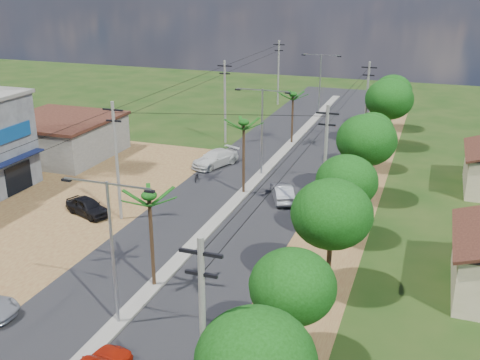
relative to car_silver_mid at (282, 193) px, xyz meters
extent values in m
plane|color=black|center=(-3.48, -19.63, -0.69)|extent=(160.00, 160.00, 0.00)
cube|color=black|center=(-3.48, -4.63, -0.67)|extent=(12.00, 110.00, 0.04)
cube|color=#605E56|center=(-3.48, -1.63, -0.60)|extent=(1.00, 90.00, 0.18)
cube|color=brown|center=(5.02, -4.63, -0.68)|extent=(5.00, 90.00, 0.03)
cube|color=#0D1437|center=(-21.08, -5.63, 2.41)|extent=(0.80, 5.40, 0.15)
cube|color=black|center=(-21.43, -5.63, 0.61)|extent=(0.10, 3.00, 2.40)
cube|color=navy|center=(-21.40, -5.63, 4.51)|extent=(0.12, 4.20, 1.20)
cube|color=#605E56|center=(-24.48, 4.37, 1.11)|extent=(10.00, 10.00, 3.60)
cube|color=black|center=(-24.48, 4.37, 3.11)|extent=(10.40, 10.40, 0.30)
cylinder|color=black|center=(5.82, -19.63, 1.23)|extent=(0.28, 0.28, 3.85)
ellipsoid|color=black|center=(5.82, -19.63, 3.43)|extent=(4.00, 4.00, 3.40)
cylinder|color=black|center=(6.22, -12.63, 1.58)|extent=(0.28, 0.28, 4.55)
ellipsoid|color=black|center=(6.22, -12.63, 4.18)|extent=(4.60, 4.60, 3.91)
cylinder|color=black|center=(5.92, -5.63, 1.34)|extent=(0.28, 0.28, 4.06)
ellipsoid|color=black|center=(5.92, -5.63, 3.66)|extent=(4.20, 4.20, 3.57)
cylinder|color=black|center=(6.12, 2.37, 1.69)|extent=(0.28, 0.28, 4.76)
ellipsoid|color=black|center=(6.12, 2.37, 4.41)|extent=(4.80, 4.80, 4.08)
cylinder|color=black|center=(5.72, 10.37, 1.13)|extent=(0.28, 0.28, 3.64)
ellipsoid|color=black|center=(5.72, 10.37, 3.21)|extent=(3.80, 3.80, 3.23)
cylinder|color=black|center=(6.32, 18.37, 1.76)|extent=(0.28, 0.28, 4.90)
ellipsoid|color=black|center=(6.32, 18.37, 4.56)|extent=(5.00, 5.00, 4.25)
cylinder|color=black|center=(6.02, 26.37, 1.48)|extent=(0.28, 0.28, 4.34)
ellipsoid|color=black|center=(6.02, 26.37, 3.96)|extent=(4.40, 4.40, 3.74)
cylinder|color=black|center=(-3.48, -15.63, 2.21)|extent=(0.22, 0.22, 5.80)
cylinder|color=black|center=(-3.48, 0.37, 2.41)|extent=(0.22, 0.22, 6.20)
cylinder|color=black|center=(-3.48, 16.37, 2.06)|extent=(0.22, 0.22, 5.50)
cylinder|color=gray|center=(-3.48, -19.63, 3.31)|extent=(0.16, 0.16, 8.00)
cube|color=gray|center=(-2.28, -19.63, 7.21)|extent=(2.40, 0.08, 0.08)
cube|color=gray|center=(-4.68, -19.63, 7.21)|extent=(2.40, 0.08, 0.08)
cube|color=black|center=(-1.18, -19.63, 7.11)|extent=(0.50, 0.18, 0.12)
cube|color=black|center=(-5.78, -19.63, 7.11)|extent=(0.50, 0.18, 0.12)
cylinder|color=gray|center=(-3.48, 5.37, 3.31)|extent=(0.16, 0.16, 8.00)
cube|color=gray|center=(-2.28, 5.37, 7.21)|extent=(2.40, 0.08, 0.08)
cube|color=gray|center=(-4.68, 5.37, 7.21)|extent=(2.40, 0.08, 0.08)
cube|color=black|center=(-1.18, 5.37, 7.11)|extent=(0.50, 0.18, 0.12)
cube|color=black|center=(-5.78, 5.37, 7.11)|extent=(0.50, 0.18, 0.12)
cylinder|color=gray|center=(-3.48, 30.37, 3.31)|extent=(0.16, 0.16, 8.00)
cube|color=gray|center=(-2.28, 30.37, 7.21)|extent=(2.40, 0.08, 0.08)
cube|color=gray|center=(-4.68, 30.37, 7.21)|extent=(2.40, 0.08, 0.08)
cube|color=black|center=(-1.18, 30.37, 7.11)|extent=(0.50, 0.18, 0.12)
cube|color=black|center=(-5.78, 30.37, 7.11)|extent=(0.50, 0.18, 0.12)
cylinder|color=#605E56|center=(-10.48, -7.63, 3.81)|extent=(0.24, 0.24, 9.00)
cube|color=black|center=(-10.48, -7.63, 7.71)|extent=(1.60, 0.12, 0.12)
cube|color=black|center=(-10.48, -7.63, 6.91)|extent=(1.20, 0.12, 0.12)
cylinder|color=#605E56|center=(-10.48, 14.37, 3.81)|extent=(0.24, 0.24, 9.00)
cube|color=black|center=(-10.48, 14.37, 7.71)|extent=(1.60, 0.12, 0.12)
cube|color=black|center=(-10.48, 14.37, 6.91)|extent=(1.20, 0.12, 0.12)
cylinder|color=#605E56|center=(-10.48, 35.37, 3.81)|extent=(0.24, 0.24, 9.00)
cube|color=black|center=(-10.48, 35.37, 7.71)|extent=(1.60, 0.12, 0.12)
cube|color=black|center=(-10.48, 35.37, 6.91)|extent=(1.20, 0.12, 0.12)
cylinder|color=#605E56|center=(4.02, -25.63, 3.81)|extent=(0.24, 0.24, 9.00)
cube|color=black|center=(4.02, -25.63, 7.71)|extent=(1.60, 0.12, 0.12)
cube|color=black|center=(4.02, -25.63, 6.91)|extent=(1.20, 0.12, 0.12)
cylinder|color=#605E56|center=(4.02, -3.63, 3.81)|extent=(0.24, 0.24, 9.00)
cube|color=black|center=(4.02, -3.63, 7.71)|extent=(1.60, 0.12, 0.12)
cube|color=black|center=(4.02, -3.63, 6.91)|extent=(1.20, 0.12, 0.12)
cylinder|color=#605E56|center=(4.02, 18.37, 3.81)|extent=(0.24, 0.24, 9.00)
cube|color=black|center=(4.02, 18.37, 7.71)|extent=(1.60, 0.12, 0.12)
cube|color=black|center=(4.02, 18.37, 6.91)|extent=(1.20, 0.12, 0.12)
imported|color=gray|center=(0.00, 0.00, 0.00)|extent=(3.03, 4.44, 1.38)
imported|color=#B6B6B1|center=(-8.48, 6.39, 0.06)|extent=(3.93, 5.57, 1.50)
imported|color=black|center=(-13.25, -7.84, -0.01)|extent=(4.33, 2.92, 1.37)
imported|color=black|center=(-8.48, 1.95, -0.30)|extent=(0.90, 1.60, 0.79)
imported|color=black|center=(-8.48, 8.81, -0.15)|extent=(1.17, 1.86, 1.09)
camera|label=1|loc=(10.97, -41.23, 16.52)|focal=42.00mm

